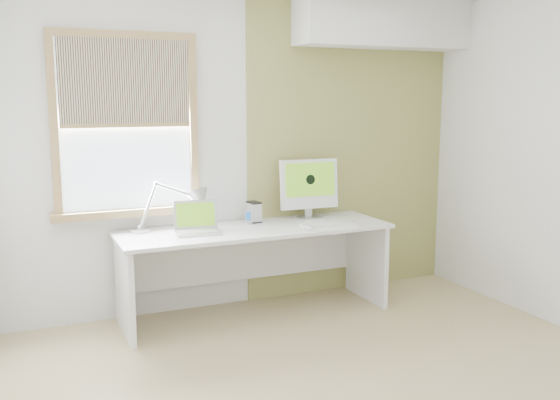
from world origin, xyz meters
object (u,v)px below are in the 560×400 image
desk_lamp (189,203)px  imac (309,185)px  external_drive (254,212)px  desk (253,249)px  laptop (197,225)px

desk_lamp → imac: bearing=1.1°
external_drive → desk_lamp: bearing=-175.9°
desk_lamp → imac: imac is taller
desk → laptop: 0.54m
external_drive → laptop: bearing=-160.8°
laptop → imac: bearing=9.2°
desk_lamp → imac: (1.07, 0.02, 0.08)m
desk → external_drive: bearing=64.1°
desk_lamp → imac: 1.07m
desk_lamp → laptop: desk_lamp is taller
imac → external_drive: bearing=177.6°
desk_lamp → external_drive: size_ratio=3.93×
external_drive → imac: size_ratio=0.33×
laptop → imac: imac is taller
desk → external_drive: size_ratio=12.74×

